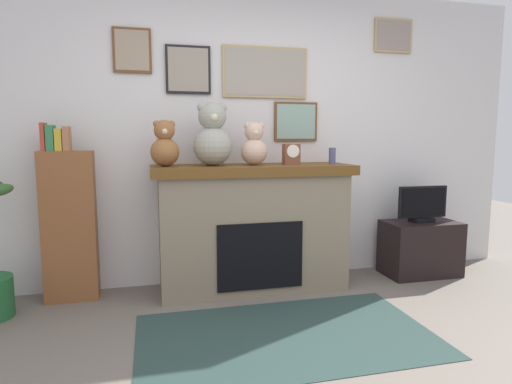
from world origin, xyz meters
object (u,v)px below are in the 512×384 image
object	(u,v)px
bookshelf	(69,222)
teddy_bear_tan	(165,146)
candle_jar	(332,156)
teddy_bear_brown	(254,146)
teddy_bear_cream	(213,137)
television	(422,205)
fireplace	(253,227)
mantel_clock	(291,154)
tv_stand	(420,248)

from	to	relation	value
bookshelf	teddy_bear_tan	distance (m)	0.96
candle_jar	teddy_bear_brown	distance (m)	0.71
bookshelf	teddy_bear_cream	bearing A→B (deg)	-4.52
television	teddy_bear_cream	bearing A→B (deg)	179.65
television	teddy_bear_cream	world-z (taller)	teddy_bear_cream
teddy_bear_tan	teddy_bear_cream	xyz separation A→B (m)	(0.38, -0.00, 0.06)
fireplace	teddy_bear_brown	xyz separation A→B (m)	(0.01, -0.02, 0.69)
television	candle_jar	size ratio (longest dim) A/B	3.52
television	mantel_clock	distance (m)	1.38
fireplace	teddy_bear_tan	size ratio (longest dim) A/B	4.58
tv_stand	candle_jar	world-z (taller)	candle_jar
fireplace	candle_jar	size ratio (longest dim) A/B	12.01
teddy_bear_tan	tv_stand	bearing A→B (deg)	-0.26
candle_jar	fireplace	bearing A→B (deg)	178.57
tv_stand	mantel_clock	size ratio (longest dim) A/B	3.96
teddy_bear_cream	bookshelf	bearing A→B (deg)	175.48
fireplace	teddy_bear_brown	bearing A→B (deg)	-63.24
candle_jar	teddy_bear_cream	size ratio (longest dim) A/B	0.27
candle_jar	teddy_bear_brown	xyz separation A→B (m)	(-0.70, -0.00, 0.09)
tv_stand	candle_jar	bearing A→B (deg)	179.29
fireplace	mantel_clock	distance (m)	0.70
tv_stand	teddy_bear_tan	size ratio (longest dim) A/B	1.88
fireplace	bookshelf	world-z (taller)	bookshelf
television	candle_jar	bearing A→B (deg)	179.21
television	teddy_bear_tan	bearing A→B (deg)	179.70
candle_jar	teddy_bear_cream	world-z (taller)	teddy_bear_cream
fireplace	teddy_bear_tan	distance (m)	1.00
bookshelf	teddy_bear_brown	world-z (taller)	teddy_bear_brown
tv_stand	teddy_bear_cream	bearing A→B (deg)	179.69
tv_stand	television	world-z (taller)	television
teddy_bear_brown	candle_jar	bearing A→B (deg)	0.04
candle_jar	television	bearing A→B (deg)	-0.79
mantel_clock	bookshelf	bearing A→B (deg)	177.13
bookshelf	mantel_clock	bearing A→B (deg)	-2.87
bookshelf	teddy_bear_cream	world-z (taller)	teddy_bear_cream
fireplace	tv_stand	distance (m)	1.65
tv_stand	mantel_clock	xyz separation A→B (m)	(-1.29, 0.01, 0.90)
bookshelf	teddy_bear_tan	size ratio (longest dim) A/B	3.84
tv_stand	teddy_bear_tan	bearing A→B (deg)	179.74
teddy_bear_brown	bookshelf	bearing A→B (deg)	176.54
tv_stand	teddy_bear_tan	distance (m)	2.53
fireplace	teddy_bear_brown	distance (m)	0.69
bookshelf	teddy_bear_tan	bearing A→B (deg)	-6.78
teddy_bear_cream	tv_stand	bearing A→B (deg)	-0.31
bookshelf	candle_jar	xyz separation A→B (m)	(2.18, -0.09, 0.50)
fireplace	bookshelf	size ratio (longest dim) A/B	1.19
fireplace	candle_jar	distance (m)	0.93
television	mantel_clock	world-z (taller)	mantel_clock
bookshelf	television	size ratio (longest dim) A/B	2.86
teddy_bear_brown	mantel_clock	bearing A→B (deg)	-0.19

